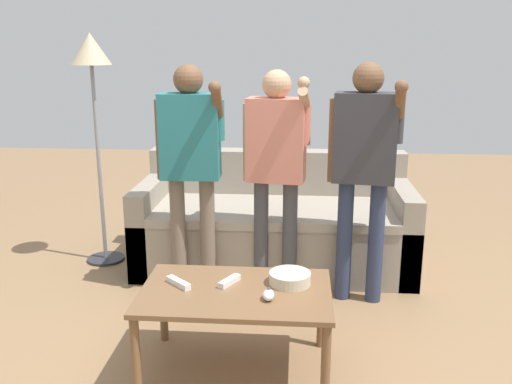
# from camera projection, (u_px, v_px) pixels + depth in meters

# --- Properties ---
(ground_plane) EXTENTS (12.00, 12.00, 0.00)m
(ground_plane) POSITION_uv_depth(u_px,v_px,m) (257.00, 368.00, 2.83)
(ground_plane) COLOR #93704C
(couch) EXTENTS (1.98, 0.89, 0.81)m
(couch) POSITION_uv_depth(u_px,v_px,m) (275.00, 226.00, 4.14)
(couch) COLOR #9E9384
(couch) RESTS_ON ground
(coffee_table) EXTENTS (0.94, 0.60, 0.44)m
(coffee_table) POSITION_uv_depth(u_px,v_px,m) (236.00, 300.00, 2.72)
(coffee_table) COLOR brown
(coffee_table) RESTS_ON ground
(snack_bowl) EXTENTS (0.21, 0.21, 0.06)m
(snack_bowl) POSITION_uv_depth(u_px,v_px,m) (290.00, 278.00, 2.77)
(snack_bowl) COLOR beige
(snack_bowl) RESTS_ON coffee_table
(game_remote_nunchuk) EXTENTS (0.06, 0.09, 0.05)m
(game_remote_nunchuk) POSITION_uv_depth(u_px,v_px,m) (268.00, 295.00, 2.60)
(game_remote_nunchuk) COLOR white
(game_remote_nunchuk) RESTS_ON coffee_table
(floor_lamp) EXTENTS (0.28, 0.28, 1.69)m
(floor_lamp) POSITION_uv_depth(u_px,v_px,m) (92.00, 73.00, 3.90)
(floor_lamp) COLOR #2D2D33
(floor_lamp) RESTS_ON ground
(player_left) EXTENTS (0.45, 0.33, 1.49)m
(player_left) POSITION_uv_depth(u_px,v_px,m) (191.00, 153.00, 3.50)
(player_left) COLOR #756656
(player_left) RESTS_ON ground
(player_center) EXTENTS (0.43, 0.33, 1.46)m
(player_center) POSITION_uv_depth(u_px,v_px,m) (276.00, 157.00, 3.50)
(player_center) COLOR #47474C
(player_center) RESTS_ON ground
(player_right) EXTENTS (0.44, 0.38, 1.51)m
(player_right) POSITION_uv_depth(u_px,v_px,m) (364.00, 156.00, 3.37)
(player_right) COLOR #2D3856
(player_right) RESTS_ON ground
(game_remote_wand_near) EXTENTS (0.10, 0.15, 0.03)m
(game_remote_wand_near) POSITION_uv_depth(u_px,v_px,m) (229.00, 281.00, 2.77)
(game_remote_wand_near) COLOR white
(game_remote_wand_near) RESTS_ON coffee_table
(game_remote_wand_far) EXTENTS (0.14, 0.14, 0.03)m
(game_remote_wand_far) POSITION_uv_depth(u_px,v_px,m) (178.00, 283.00, 2.76)
(game_remote_wand_far) COLOR white
(game_remote_wand_far) RESTS_ON coffee_table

